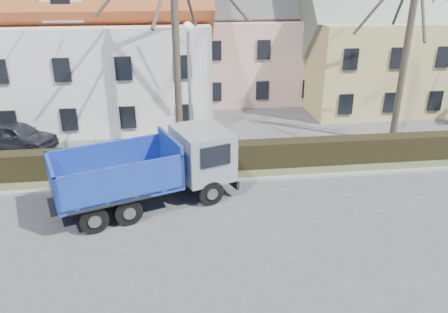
{
  "coord_description": "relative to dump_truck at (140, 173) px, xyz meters",
  "views": [
    {
      "loc": [
        -2.39,
        -13.34,
        9.05
      ],
      "look_at": [
        -0.22,
        3.91,
        1.6
      ],
      "focal_mm": 35.0,
      "sensor_mm": 36.0,
      "label": 1
    }
  ],
  "objects": [
    {
      "name": "ground",
      "position": [
        3.78,
        -2.89,
        -1.52
      ],
      "size": [
        120.0,
        120.0,
        0.0
      ],
      "primitive_type": "plane",
      "color": "#47484A"
    },
    {
      "name": "curb_far",
      "position": [
        3.78,
        1.71,
        -1.46
      ],
      "size": [
        80.0,
        0.3,
        0.12
      ],
      "primitive_type": "cube",
      "color": "gray",
      "rests_on": "ground"
    },
    {
      "name": "grass_strip",
      "position": [
        3.78,
        3.31,
        -1.47
      ],
      "size": [
        80.0,
        3.0,
        0.1
      ],
      "primitive_type": "cube",
      "color": "#44512D",
      "rests_on": "ground"
    },
    {
      "name": "hedge",
      "position": [
        3.78,
        3.11,
        -0.87
      ],
      "size": [
        60.0,
        0.9,
        1.3
      ],
      "primitive_type": "cube",
      "color": "black",
      "rests_on": "ground"
    },
    {
      "name": "building_pink",
      "position": [
        7.78,
        17.11,
        2.48
      ],
      "size": [
        10.8,
        8.8,
        8.0
      ],
      "primitive_type": null,
      "color": "#D8A498",
      "rests_on": "ground"
    },
    {
      "name": "building_yellow",
      "position": [
        19.78,
        14.11,
        2.73
      ],
      "size": [
        18.8,
        10.8,
        8.5
      ],
      "primitive_type": null,
      "color": "tan",
      "rests_on": "ground"
    },
    {
      "name": "tree_1",
      "position": [
        1.78,
        5.61,
        4.81
      ],
      "size": [
        9.2,
        9.2,
        12.65
      ],
      "primitive_type": null,
      "color": "#3D342A",
      "rests_on": "ground"
    },
    {
      "name": "tree_2",
      "position": [
        13.78,
        5.61,
        3.98
      ],
      "size": [
        8.0,
        8.0,
        11.0
      ],
      "primitive_type": null,
      "color": "#3D342A",
      "rests_on": "ground"
    },
    {
      "name": "dump_truck",
      "position": [
        0.0,
        0.0,
        0.0
      ],
      "size": [
        8.1,
        5.18,
        3.04
      ],
      "primitive_type": null,
      "rotation": [
        0.0,
        0.0,
        0.34
      ],
      "color": "navy",
      "rests_on": "ground"
    },
    {
      "name": "streetlight",
      "position": [
        2.31,
        4.11,
        1.99
      ],
      "size": [
        0.55,
        0.55,
        7.02
      ],
      "primitive_type": null,
      "color": "#999A9C",
      "rests_on": "ground"
    },
    {
      "name": "cart_frame",
      "position": [
        0.56,
        1.82,
        -1.19
      ],
      "size": [
        0.8,
        0.59,
        0.66
      ],
      "primitive_type": null,
      "rotation": [
        0.0,
        0.0,
        -0.26
      ],
      "color": "silver",
      "rests_on": "ground"
    },
    {
      "name": "parked_car_a",
      "position": [
        -7.02,
        7.34,
        -0.78
      ],
      "size": [
        4.66,
        3.21,
        1.47
      ],
      "primitive_type": "imported",
      "rotation": [
        0.0,
        0.0,
        1.19
      ],
      "color": "black",
      "rests_on": "ground"
    }
  ]
}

